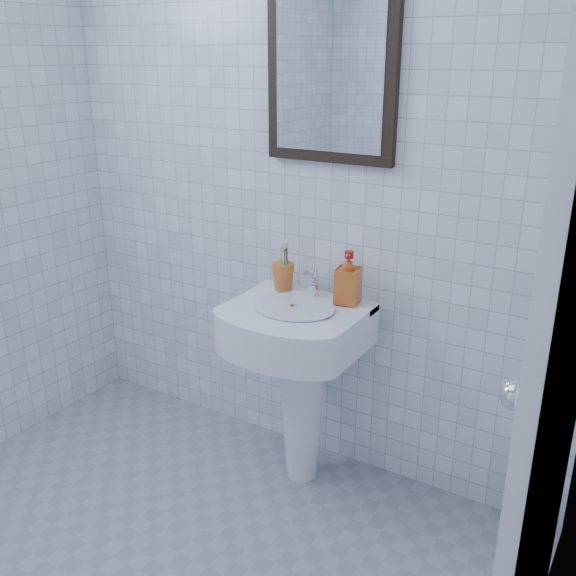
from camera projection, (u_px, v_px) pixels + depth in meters
The scene contains 10 objects.
wall_back at pixel (300, 156), 2.41m from camera, with size 2.20×0.02×2.50m, color white.
wall_right at pixel (539, 327), 0.91m from camera, with size 0.02×2.40×2.50m, color white.
washbasin at pixel (300, 363), 2.42m from camera, with size 0.49×0.36×0.76m.
faucet at pixel (313, 285), 2.40m from camera, with size 0.05×0.10×0.11m.
toothbrush_cup at pixel (283, 276), 2.46m from camera, with size 0.09×0.09×0.10m, color orange, non-canonical shape.
soap_dispenser at pixel (348, 277), 2.32m from camera, with size 0.09×0.09×0.19m, color #C54B13.
wall_mirror at pixel (331, 72), 2.22m from camera, with size 0.50×0.04×0.62m.
bathroom_door at pixel (566, 343), 1.44m from camera, with size 0.04×0.80×2.00m, color white.
towel_ring at pixel (573, 295), 1.59m from camera, with size 0.18×0.18×0.01m, color silver.
hand_towel at pixel (554, 358), 1.66m from camera, with size 0.03×0.16×0.38m, color silver.
Camera 1 is at (1.23, -0.89, 1.62)m, focal length 40.00 mm.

